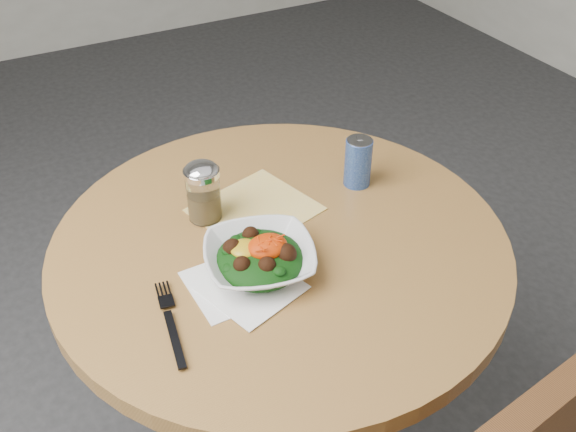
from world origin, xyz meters
The scene contains 7 objects.
table centered at (0.00, 0.00, 0.55)m, with size 0.90×0.90×0.75m.
cloth_napkin centered at (-0.01, 0.10, 0.75)m, with size 0.22×0.20×0.00m, color #EFAA0C.
paper_napkins centered at (-0.13, -0.09, 0.75)m, with size 0.20×0.20×0.00m.
salad_bowl centered at (-0.08, -0.07, 0.78)m, with size 0.25×0.25×0.08m.
fork centered at (-0.27, -0.12, 0.76)m, with size 0.05×0.20×0.00m.
spice_shaker centered at (-0.11, 0.13, 0.81)m, with size 0.07×0.07×0.13m.
beverage_can centered at (0.23, 0.09, 0.81)m, with size 0.06×0.06×0.11m.
Camera 1 is at (-0.45, -0.87, 1.55)m, focal length 40.00 mm.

